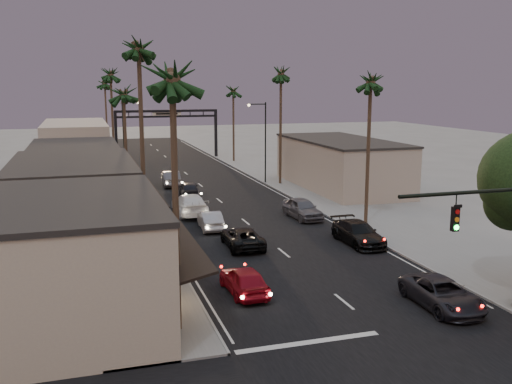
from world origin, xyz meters
TOP-DOWN VIEW (x-y plane):
  - ground at (0.00, 40.00)m, footprint 200.00×200.00m
  - road at (0.00, 45.00)m, footprint 14.00×120.00m
  - sidewalk_left at (-9.50, 52.00)m, footprint 5.00×92.00m
  - sidewalk_right at (9.50, 52.00)m, footprint 5.00×92.00m
  - storefront_near at (-13.00, 12.00)m, footprint 8.00×12.00m
  - storefront_mid at (-13.00, 26.00)m, footprint 8.00×14.00m
  - storefront_far at (-13.00, 42.00)m, footprint 8.00×16.00m
  - storefront_dist at (-13.00, 65.00)m, footprint 8.00×20.00m
  - building_right at (14.00, 40.00)m, footprint 8.00×18.00m
  - arch at (0.00, 70.00)m, footprint 15.20×0.40m
  - streetlight_right at (6.92, 45.00)m, footprint 2.13×0.30m
  - streetlight_left at (-6.92, 58.00)m, footprint 2.13×0.30m
  - palm_la at (-8.60, 9.00)m, footprint 3.20×3.20m
  - palm_lb at (-8.60, 22.00)m, footprint 3.20×3.20m
  - palm_lc at (-8.60, 36.00)m, footprint 3.20×3.20m
  - palm_ld at (-8.60, 55.00)m, footprint 3.20×3.20m
  - palm_ra at (8.60, 24.00)m, footprint 3.20×3.20m
  - palm_rb at (8.60, 44.00)m, footprint 3.20×3.20m
  - palm_rc at (8.60, 64.00)m, footprint 3.20×3.20m
  - palm_far at (-8.30, 78.00)m, footprint 3.20×3.20m
  - oncoming_red at (-4.52, 12.65)m, footprint 1.95×4.44m
  - oncoming_pickup at (-2.24, 21.10)m, footprint 2.48×5.06m
  - oncoming_silver at (-3.22, 26.60)m, footprint 1.77×4.38m
  - oncoming_white at (-3.76, 32.10)m, footprint 2.46×6.02m
  - oncoming_dgrey at (-2.39, 39.79)m, footprint 2.27×4.61m
  - oncoming_grey_far at (-3.15, 46.46)m, footprint 2.09×5.10m
  - curbside_near at (4.28, 7.92)m, footprint 2.48×5.16m
  - curbside_black at (5.64, 19.50)m, footprint 2.23×5.35m
  - curbside_grey at (4.83, 27.86)m, footprint 2.29×5.01m

SIDE VIEW (x-z plane):
  - ground at x=0.00m, z-range 0.00..0.00m
  - road at x=0.00m, z-range -0.01..0.01m
  - sidewalk_left at x=-9.50m, z-range 0.00..0.12m
  - sidewalk_right at x=9.50m, z-range 0.00..0.12m
  - oncoming_pickup at x=-2.24m, z-range 0.00..1.38m
  - oncoming_silver at x=-3.22m, z-range 0.00..1.41m
  - curbside_near at x=4.28m, z-range 0.00..1.42m
  - oncoming_red at x=-4.52m, z-range 0.00..1.49m
  - oncoming_dgrey at x=-2.39m, z-range 0.00..1.51m
  - curbside_black at x=5.64m, z-range 0.00..1.55m
  - oncoming_grey_far at x=-3.15m, z-range 0.00..1.64m
  - curbside_grey at x=4.83m, z-range 0.00..1.67m
  - oncoming_white at x=-3.76m, z-range 0.00..1.75m
  - storefront_far at x=-13.00m, z-range 0.00..5.00m
  - building_right at x=14.00m, z-range 0.00..5.00m
  - storefront_near at x=-13.00m, z-range 0.00..5.50m
  - storefront_mid at x=-13.00m, z-range 0.00..5.50m
  - storefront_dist at x=-13.00m, z-range 0.00..6.00m
  - streetlight_right at x=6.92m, z-range 0.83..9.83m
  - streetlight_left at x=-6.92m, z-range 0.83..9.83m
  - arch at x=0.00m, z-range 1.90..9.17m
  - palm_lc at x=-8.60m, z-range 4.37..16.57m
  - palm_rc at x=8.60m, z-range 4.37..16.57m
  - palm_la at x=-8.60m, z-range 4.84..18.04m
  - palm_ra at x=8.60m, z-range 4.84..18.04m
  - palm_far at x=-8.30m, z-range 4.84..18.04m
  - palm_ld at x=-8.60m, z-range 5.32..19.52m
  - palm_rb at x=8.60m, z-range 5.32..19.52m
  - palm_lb at x=-8.60m, z-range 5.79..20.99m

